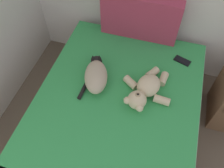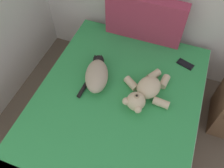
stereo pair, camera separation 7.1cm
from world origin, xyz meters
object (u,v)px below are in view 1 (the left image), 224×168
Objects in this scene: bed at (114,123)px; cat at (96,75)px; cell_phone at (182,61)px; patterned_cushion at (140,18)px; teddy_bear at (145,90)px.

bed is 0.46m from cat.
cat is 0.81m from cell_phone.
cell_phone is (0.47, -0.22, -0.21)m from patterned_cushion.
cat reaches higher than bed.
patterned_cushion is at bearing 154.73° from cell_phone.
teddy_bear reaches higher than cell_phone.
patterned_cushion is at bearing 90.67° from bed.
bed is 2.61× the size of patterned_cushion.
bed is at bearing -135.71° from teddy_bear.
cat is 0.89× the size of teddy_bear.
patterned_cushion reaches higher than cat.
cat is at bearing -108.14° from patterned_cushion.
bed is 4.35× the size of cat.
teddy_bear is 0.53m from cell_phone.
cell_phone is (0.46, 0.66, 0.26)m from bed.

